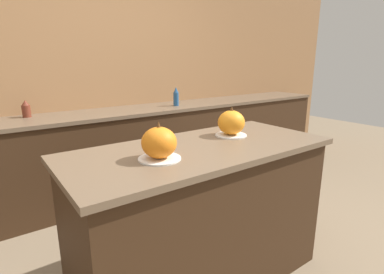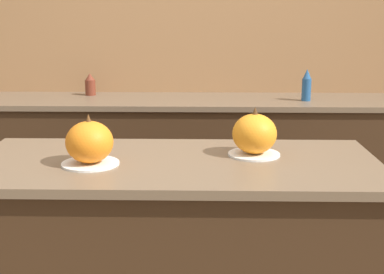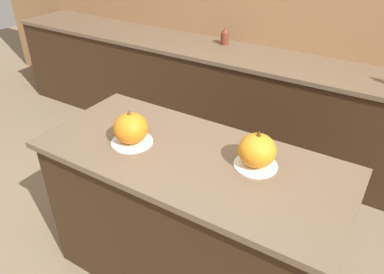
% 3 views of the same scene
% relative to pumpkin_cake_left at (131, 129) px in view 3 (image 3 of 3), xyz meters
% --- Properties ---
extents(ground_plane, '(12.00, 12.00, 0.00)m').
position_rel_pumpkin_cake_left_xyz_m(ground_plane, '(0.32, 0.06, -1.00)').
color(ground_plane, '#847056').
extents(wall_back, '(8.00, 0.06, 2.50)m').
position_rel_pumpkin_cake_left_xyz_m(wall_back, '(0.32, 1.94, 0.25)').
color(wall_back, '#9E7047').
rests_on(wall_back, ground_plane).
extents(kitchen_island, '(1.61, 0.72, 0.92)m').
position_rel_pumpkin_cake_left_xyz_m(kitchen_island, '(0.32, 0.06, -0.54)').
color(kitchen_island, '#382314').
rests_on(kitchen_island, ground_plane).
extents(back_counter, '(6.00, 0.60, 0.91)m').
position_rel_pumpkin_cake_left_xyz_m(back_counter, '(0.32, 1.61, -0.54)').
color(back_counter, '#382314').
rests_on(back_counter, ground_plane).
extents(pumpkin_cake_left, '(0.22, 0.22, 0.20)m').
position_rel_pumpkin_cake_left_xyz_m(pumpkin_cake_left, '(0.00, 0.00, 0.00)').
color(pumpkin_cake_left, white).
rests_on(pumpkin_cake_left, kitchen_island).
extents(pumpkin_cake_right, '(0.21, 0.21, 0.20)m').
position_rel_pumpkin_cake_left_xyz_m(pumpkin_cake_right, '(0.64, 0.15, 0.00)').
color(pumpkin_cake_right, white).
rests_on(pumpkin_cake_right, kitchen_island).
extents(bottle_short, '(0.07, 0.07, 0.15)m').
position_rel_pumpkin_cake_left_xyz_m(bottle_short, '(-0.37, 1.76, -0.02)').
color(bottle_short, maroon).
rests_on(bottle_short, back_counter).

